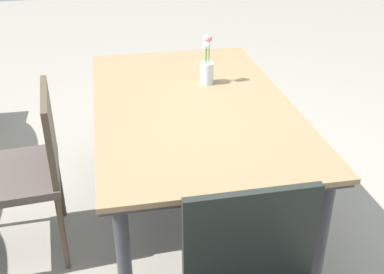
# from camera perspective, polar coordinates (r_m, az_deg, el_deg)

# --- Properties ---
(ground_plane) EXTENTS (12.00, 12.00, 0.00)m
(ground_plane) POSITION_cam_1_polar(r_m,az_deg,el_deg) (2.88, 0.53, -8.31)
(ground_plane) COLOR gray
(dining_table) EXTENTS (1.66, 1.00, 0.72)m
(dining_table) POSITION_cam_1_polar(r_m,az_deg,el_deg) (2.47, -0.00, 2.95)
(dining_table) COLOR #8C704C
(dining_table) RESTS_ON ground
(chair_far_side) EXTENTS (0.52, 0.52, 0.87)m
(chair_far_side) POSITION_cam_1_polar(r_m,az_deg,el_deg) (2.46, -19.78, -3.14)
(chair_far_side) COLOR #4D413D
(chair_far_side) RESTS_ON ground
(flower_vase) EXTENTS (0.08, 0.08, 0.28)m
(flower_vase) POSITION_cam_1_polar(r_m,az_deg,el_deg) (2.65, 1.81, 8.56)
(flower_vase) COLOR silver
(flower_vase) RESTS_ON dining_table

